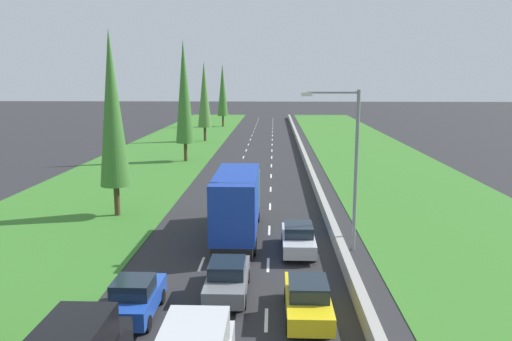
{
  "coord_description": "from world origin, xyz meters",
  "views": [
    {
      "loc": [
        2.01,
        -3.54,
        9.57
      ],
      "look_at": [
        0.32,
        43.0,
        0.94
      ],
      "focal_mm": 34.79,
      "sensor_mm": 36.0,
      "label": 1
    }
  ],
  "objects_px": {
    "grey_sedan_centre_lane": "(228,278)",
    "street_light_mast": "(350,159)",
    "silver_sedan_right_lane": "(298,238)",
    "poplar_tree_second": "(112,109)",
    "blue_box_truck_centre_lane": "(237,203)",
    "poplar_tree_third": "(184,92)",
    "blue_hatchback_left_lane": "(135,298)",
    "yellow_sedan_right_lane_second": "(308,299)",
    "poplar_tree_fourth": "(204,95)",
    "poplar_tree_fifth": "(223,90)"
  },
  "relations": [
    {
      "from": "blue_hatchback_left_lane",
      "to": "poplar_tree_fourth",
      "type": "height_order",
      "value": "poplar_tree_fourth"
    },
    {
      "from": "yellow_sedan_right_lane_second",
      "to": "poplar_tree_fifth",
      "type": "xyz_separation_m",
      "value": [
        -11.77,
        81.56,
        6.53
      ]
    },
    {
      "from": "blue_box_truck_centre_lane",
      "to": "street_light_mast",
      "type": "relative_size",
      "value": 1.04
    },
    {
      "from": "blue_hatchback_left_lane",
      "to": "blue_box_truck_centre_lane",
      "type": "bearing_deg",
      "value": 71.79
    },
    {
      "from": "blue_hatchback_left_lane",
      "to": "poplar_tree_fifth",
      "type": "relative_size",
      "value": 0.31
    },
    {
      "from": "grey_sedan_centre_lane",
      "to": "street_light_mast",
      "type": "relative_size",
      "value": 0.5
    },
    {
      "from": "yellow_sedan_right_lane_second",
      "to": "poplar_tree_fifth",
      "type": "relative_size",
      "value": 0.36
    },
    {
      "from": "grey_sedan_centre_lane",
      "to": "yellow_sedan_right_lane_second",
      "type": "xyz_separation_m",
      "value": [
        3.44,
        -2.03,
        0.0
      ]
    },
    {
      "from": "grey_sedan_centre_lane",
      "to": "poplar_tree_second",
      "type": "bearing_deg",
      "value": 125.14
    },
    {
      "from": "grey_sedan_centre_lane",
      "to": "blue_hatchback_left_lane",
      "type": "bearing_deg",
      "value": -147.81
    },
    {
      "from": "yellow_sedan_right_lane_second",
      "to": "grey_sedan_centre_lane",
      "type": "bearing_deg",
      "value": 149.4
    },
    {
      "from": "blue_hatchback_left_lane",
      "to": "street_light_mast",
      "type": "distance_m",
      "value": 13.66
    },
    {
      "from": "poplar_tree_fifth",
      "to": "street_light_mast",
      "type": "distance_m",
      "value": 74.75
    },
    {
      "from": "silver_sedan_right_lane",
      "to": "poplar_tree_fifth",
      "type": "relative_size",
      "value": 0.36
    },
    {
      "from": "grey_sedan_centre_lane",
      "to": "silver_sedan_right_lane",
      "type": "height_order",
      "value": "same"
    },
    {
      "from": "yellow_sedan_right_lane_second",
      "to": "poplar_tree_fourth",
      "type": "height_order",
      "value": "poplar_tree_fourth"
    },
    {
      "from": "grey_sedan_centre_lane",
      "to": "poplar_tree_fifth",
      "type": "bearing_deg",
      "value": 95.98
    },
    {
      "from": "grey_sedan_centre_lane",
      "to": "poplar_tree_second",
      "type": "relative_size",
      "value": 0.35
    },
    {
      "from": "grey_sedan_centre_lane",
      "to": "silver_sedan_right_lane",
      "type": "relative_size",
      "value": 1.0
    },
    {
      "from": "poplar_tree_fourth",
      "to": "street_light_mast",
      "type": "xyz_separation_m",
      "value": [
        14.92,
        -49.35,
        -1.94
      ]
    },
    {
      "from": "blue_hatchback_left_lane",
      "to": "poplar_tree_third",
      "type": "relative_size",
      "value": 0.28
    },
    {
      "from": "poplar_tree_second",
      "to": "poplar_tree_fifth",
      "type": "xyz_separation_m",
      "value": [
        0.71,
        66.67,
        -0.17
      ]
    },
    {
      "from": "blue_box_truck_centre_lane",
      "to": "poplar_tree_third",
      "type": "height_order",
      "value": "poplar_tree_third"
    },
    {
      "from": "silver_sedan_right_lane",
      "to": "poplar_tree_second",
      "type": "xyz_separation_m",
      "value": [
        -12.47,
        7.11,
        6.71
      ]
    },
    {
      "from": "blue_hatchback_left_lane",
      "to": "silver_sedan_right_lane",
      "type": "relative_size",
      "value": 0.87
    },
    {
      "from": "poplar_tree_second",
      "to": "poplar_tree_fifth",
      "type": "relative_size",
      "value": 1.03
    },
    {
      "from": "silver_sedan_right_lane",
      "to": "poplar_tree_second",
      "type": "relative_size",
      "value": 0.35
    },
    {
      "from": "grey_sedan_centre_lane",
      "to": "poplar_tree_fourth",
      "type": "relative_size",
      "value": 0.37
    },
    {
      "from": "poplar_tree_fourth",
      "to": "poplar_tree_fifth",
      "type": "xyz_separation_m",
      "value": [
        0.36,
        23.94,
        0.18
      ]
    },
    {
      "from": "blue_hatchback_left_lane",
      "to": "grey_sedan_centre_lane",
      "type": "bearing_deg",
      "value": 32.19
    },
    {
      "from": "poplar_tree_second",
      "to": "poplar_tree_third",
      "type": "bearing_deg",
      "value": 88.29
    },
    {
      "from": "blue_hatchback_left_lane",
      "to": "street_light_mast",
      "type": "relative_size",
      "value": 0.43
    },
    {
      "from": "poplar_tree_fifth",
      "to": "poplar_tree_third",
      "type": "bearing_deg",
      "value": -90.01
    },
    {
      "from": "poplar_tree_fourth",
      "to": "poplar_tree_second",
      "type": "bearing_deg",
      "value": -90.48
    },
    {
      "from": "poplar_tree_third",
      "to": "street_light_mast",
      "type": "bearing_deg",
      "value": -64.27
    },
    {
      "from": "grey_sedan_centre_lane",
      "to": "poplar_tree_second",
      "type": "xyz_separation_m",
      "value": [
        -9.04,
        12.85,
        6.71
      ]
    },
    {
      "from": "poplar_tree_third",
      "to": "poplar_tree_fourth",
      "type": "relative_size",
      "value": 1.15
    },
    {
      "from": "grey_sedan_centre_lane",
      "to": "poplar_tree_fourth",
      "type": "bearing_deg",
      "value": 98.88
    },
    {
      "from": "silver_sedan_right_lane",
      "to": "poplar_tree_fourth",
      "type": "relative_size",
      "value": 0.37
    },
    {
      "from": "blue_hatchback_left_lane",
      "to": "poplar_tree_fourth",
      "type": "relative_size",
      "value": 0.32
    },
    {
      "from": "grey_sedan_centre_lane",
      "to": "blue_box_truck_centre_lane",
      "type": "xyz_separation_m",
      "value": [
        -0.14,
        8.11,
        1.37
      ]
    },
    {
      "from": "yellow_sedan_right_lane_second",
      "to": "poplar_tree_fourth",
      "type": "bearing_deg",
      "value": 101.89
    },
    {
      "from": "blue_box_truck_centre_lane",
      "to": "poplar_tree_fourth",
      "type": "relative_size",
      "value": 0.77
    },
    {
      "from": "yellow_sedan_right_lane_second",
      "to": "silver_sedan_right_lane",
      "type": "xyz_separation_m",
      "value": [
        -0.02,
        7.78,
        0.0
      ]
    },
    {
      "from": "poplar_tree_second",
      "to": "poplar_tree_third",
      "type": "height_order",
      "value": "poplar_tree_third"
    },
    {
      "from": "yellow_sedan_right_lane_second",
      "to": "poplar_tree_second",
      "type": "height_order",
      "value": "poplar_tree_second"
    },
    {
      "from": "grey_sedan_centre_lane",
      "to": "yellow_sedan_right_lane_second",
      "type": "height_order",
      "value": "same"
    },
    {
      "from": "grey_sedan_centre_lane",
      "to": "street_light_mast",
      "type": "xyz_separation_m",
      "value": [
        6.23,
        6.24,
        4.42
      ]
    },
    {
      "from": "blue_box_truck_centre_lane",
      "to": "yellow_sedan_right_lane_second",
      "type": "xyz_separation_m",
      "value": [
        3.58,
        -10.14,
        -1.37
      ]
    },
    {
      "from": "poplar_tree_fourth",
      "to": "poplar_tree_third",
      "type": "bearing_deg",
      "value": -88.95
    }
  ]
}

